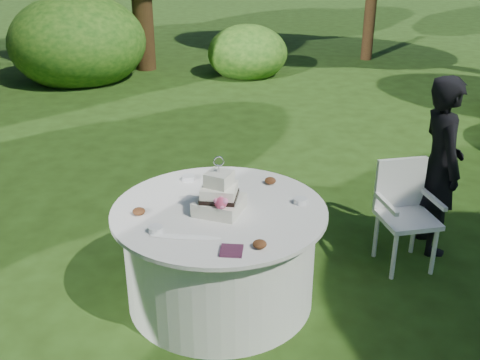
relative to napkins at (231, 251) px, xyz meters
The scene contains 9 objects.
ground 0.99m from the napkins, 104.41° to the left, with size 80.00×80.00×0.00m, color #1E340E.
napkins is the anchor object (origin of this frame).
feather_plume 0.35m from the napkins, 154.94° to the left, with size 0.48×0.07×0.01m, color white.
guest 2.22m from the napkins, 43.49° to the left, with size 0.57×0.37×1.55m, color black.
table 0.72m from the napkins, 104.41° to the left, with size 1.56×1.56×0.77m.
cake 0.57m from the napkins, 104.80° to the left, with size 0.38×0.38×0.42m.
chair 1.83m from the napkins, 44.11° to the left, with size 0.54×0.54×0.90m.
votives 0.68m from the napkins, 105.64° to the left, with size 1.06×0.95×0.04m.
petal_cups 0.53m from the napkins, 102.04° to the left, with size 0.99×1.07×0.05m.
Camera 1 is at (0.48, -3.57, 2.60)m, focal length 42.00 mm.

